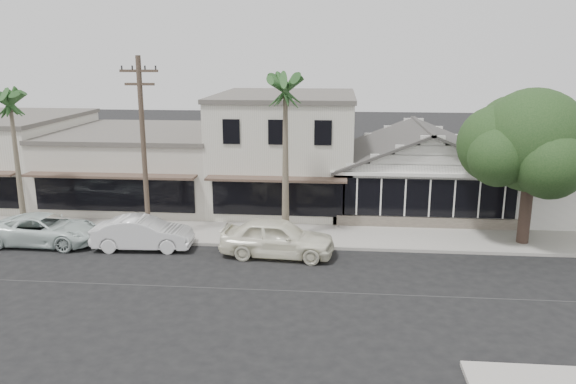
# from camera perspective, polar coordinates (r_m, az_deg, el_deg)

# --- Properties ---
(ground) EXTENTS (140.00, 140.00, 0.00)m
(ground) POSITION_cam_1_polar(r_m,az_deg,el_deg) (22.32, 4.25, -10.15)
(ground) COLOR black
(ground) RESTS_ON ground
(sidewalk_north) EXTENTS (90.00, 3.50, 0.15)m
(sidewalk_north) POSITION_cam_1_polar(r_m,az_deg,el_deg) (29.76, -11.11, -3.98)
(sidewalk_north) COLOR #9E9991
(sidewalk_north) RESTS_ON ground
(corner_shop) EXTENTS (10.40, 8.60, 5.10)m
(corner_shop) POSITION_cam_1_polar(r_m,az_deg,el_deg) (33.82, 13.26, 2.52)
(corner_shop) COLOR white
(corner_shop) RESTS_ON ground
(side_cottage) EXTENTS (6.00, 6.00, 3.00)m
(side_cottage) POSITION_cam_1_polar(r_m,az_deg,el_deg) (35.24, 26.68, -0.02)
(side_cottage) COLOR white
(side_cottage) RESTS_ON ground
(row_building_near) EXTENTS (8.00, 10.00, 6.50)m
(row_building_near) POSITION_cam_1_polar(r_m,az_deg,el_deg) (34.53, -0.20, 4.20)
(row_building_near) COLOR silver
(row_building_near) RESTS_ON ground
(row_building_midnear) EXTENTS (10.00, 10.00, 4.20)m
(row_building_midnear) POSITION_cam_1_polar(r_m,az_deg,el_deg) (36.70, -14.35, 2.51)
(row_building_midnear) COLOR beige
(row_building_midnear) RESTS_ON ground
(utility_pole) EXTENTS (1.80, 0.24, 9.00)m
(utility_pole) POSITION_cam_1_polar(r_m,az_deg,el_deg) (27.54, -14.47, 4.50)
(utility_pole) COLOR brown
(utility_pole) RESTS_ON ground
(car_0) EXTENTS (5.36, 2.48, 1.78)m
(car_0) POSITION_cam_1_polar(r_m,az_deg,el_deg) (25.76, -1.09, -4.64)
(car_0) COLOR white
(car_0) RESTS_ON ground
(car_1) EXTENTS (4.78, 1.92, 1.54)m
(car_1) POSITION_cam_1_polar(r_m,az_deg,el_deg) (27.59, -14.54, -4.08)
(car_1) COLOR white
(car_1) RESTS_ON ground
(car_2) EXTENTS (5.36, 2.57, 1.48)m
(car_2) POSITION_cam_1_polar(r_m,az_deg,el_deg) (29.84, -23.48, -3.52)
(car_2) COLOR silver
(car_2) RESTS_ON ground
(shade_tree) EXTENTS (6.83, 6.18, 7.58)m
(shade_tree) POSITION_cam_1_polar(r_m,az_deg,el_deg) (28.79, 23.33, 4.61)
(shade_tree) COLOR #423128
(shade_tree) RESTS_ON ground
(palm_east) EXTENTS (2.88, 2.88, 8.63)m
(palm_east) POSITION_cam_1_polar(r_m,az_deg,el_deg) (26.56, -0.27, 10.31)
(palm_east) COLOR #726651
(palm_east) RESTS_ON ground
(palm_mid) EXTENTS (2.44, 2.44, 7.73)m
(palm_mid) POSITION_cam_1_polar(r_m,az_deg,el_deg) (30.72, -26.39, 7.97)
(palm_mid) COLOR #726651
(palm_mid) RESTS_ON ground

